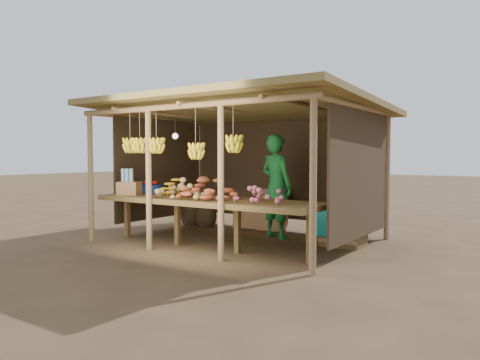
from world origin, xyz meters
The scene contains 13 objects.
ground centered at (0.00, 0.00, 0.00)m, with size 60.00×60.00×0.00m, color brown.
stall_structure centered at (-0.02, -0.05, 1.91)m, with size 4.70×3.50×2.43m.
counter centered at (0.00, -0.95, 0.74)m, with size 3.90×1.05×0.80m.
potato_heap centered at (-0.32, -1.12, 0.98)m, with size 0.93×0.56×0.36m, color #9F8252, non-canonical shape.
sweet_potato_heap centered at (0.04, -1.05, 0.98)m, with size 0.98×0.59×0.36m, color #A3492A, non-canonical shape.
onion_heap centered at (1.12, -1.07, 0.98)m, with size 0.81×0.48×0.36m, color #B55867, non-canonical shape.
banana_pile centered at (-0.90, -0.81, 0.97)m, with size 0.57×0.34×0.35m, color yellow, non-canonical shape.
tomato_basin centered at (-1.56, -0.60, 0.89)m, with size 0.41×0.41×0.22m.
bottle_box centered at (-1.50, -1.17, 0.97)m, with size 0.44×0.40×0.45m.
vendor centered at (0.43, 0.52, 0.93)m, with size 0.67×0.44×1.85m, color #186E2C.
tarp_crate centered at (1.70, 0.49, 0.35)m, with size 0.72×0.62×0.85m.
carton_stack centered at (-0.23, 1.19, 0.36)m, with size 1.12×0.48×0.81m.
burlap_sacks centered at (-1.64, 0.86, 0.26)m, with size 0.85×0.44×0.60m.
Camera 1 is at (4.56, -6.71, 1.48)m, focal length 35.00 mm.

